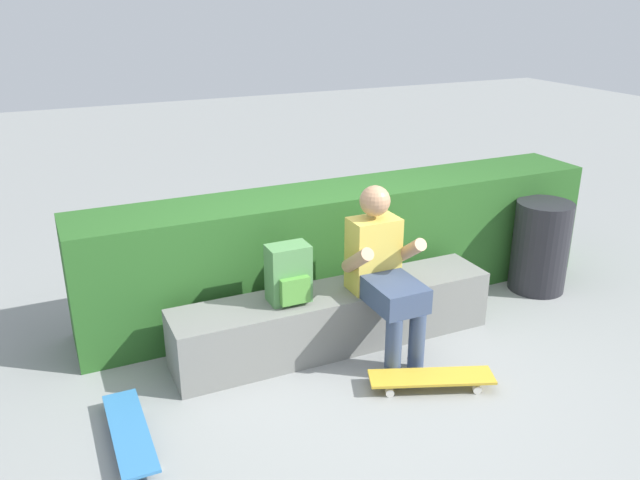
% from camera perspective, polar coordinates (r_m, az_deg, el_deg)
% --- Properties ---
extents(ground_plane, '(24.00, 24.00, 0.00)m').
position_cam_1_polar(ground_plane, '(4.40, 3.90, -11.81)').
color(ground_plane, gray).
extents(bench_main, '(2.35, 0.44, 0.43)m').
position_cam_1_polar(bench_main, '(4.62, 1.37, -6.91)').
color(bench_main, slate).
rests_on(bench_main, ground).
extents(person_skater, '(0.49, 0.62, 1.18)m').
position_cam_1_polar(person_skater, '(4.39, 5.63, -2.57)').
color(person_skater, gold).
rests_on(person_skater, ground).
extents(skateboard_near_person, '(0.82, 0.48, 0.09)m').
position_cam_1_polar(skateboard_near_person, '(4.28, 9.83, -11.94)').
color(skateboard_near_person, gold).
rests_on(skateboard_near_person, ground).
extents(skateboard_beside_bench, '(0.20, 0.80, 0.09)m').
position_cam_1_polar(skateboard_beside_bench, '(3.93, -16.51, -16.00)').
color(skateboard_beside_bench, teal).
rests_on(skateboard_beside_bench, ground).
extents(backpack_on_bench, '(0.28, 0.23, 0.40)m').
position_cam_1_polar(backpack_on_bench, '(4.31, -2.77, -3.08)').
color(backpack_on_bench, '#51894C').
rests_on(backpack_on_bench, bench_main).
extents(hedge_row, '(4.28, 0.60, 0.96)m').
position_cam_1_polar(hedge_row, '(5.21, 2.47, -0.40)').
color(hedge_row, '#285B22').
rests_on(hedge_row, ground).
extents(trash_bin, '(0.47, 0.47, 0.77)m').
position_cam_1_polar(trash_bin, '(5.72, 18.94, -0.55)').
color(trash_bin, '#232328').
rests_on(trash_bin, ground).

